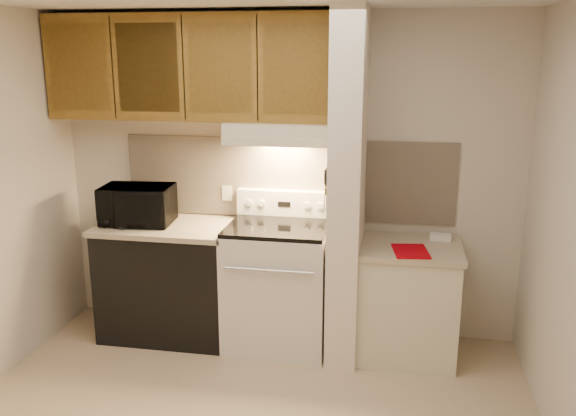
# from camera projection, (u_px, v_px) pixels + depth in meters

# --- Properties ---
(wall_back) EXTENTS (3.60, 2.50, 0.02)m
(wall_back) POSITION_uv_depth(u_px,v_px,m) (287.00, 176.00, 4.78)
(wall_back) COLOR beige
(wall_back) RESTS_ON floor
(backsplash) EXTENTS (2.60, 0.02, 0.63)m
(backsplash) POSITION_uv_depth(u_px,v_px,m) (286.00, 179.00, 4.77)
(backsplash) COLOR beige
(backsplash) RESTS_ON wall_back
(range_body) EXTENTS (0.76, 0.65, 0.92)m
(range_body) POSITION_uv_depth(u_px,v_px,m) (278.00, 287.00, 4.64)
(range_body) COLOR silver
(range_body) RESTS_ON floor
(oven_window) EXTENTS (0.50, 0.01, 0.30)m
(oven_window) POSITION_uv_depth(u_px,v_px,m) (270.00, 298.00, 4.33)
(oven_window) COLOR black
(oven_window) RESTS_ON range_body
(oven_handle) EXTENTS (0.65, 0.02, 0.02)m
(oven_handle) POSITION_uv_depth(u_px,v_px,m) (268.00, 271.00, 4.24)
(oven_handle) COLOR silver
(oven_handle) RESTS_ON range_body
(cooktop) EXTENTS (0.74, 0.64, 0.03)m
(cooktop) POSITION_uv_depth(u_px,v_px,m) (278.00, 227.00, 4.53)
(cooktop) COLOR black
(cooktop) RESTS_ON range_body
(range_backguard) EXTENTS (0.76, 0.08, 0.20)m
(range_backguard) POSITION_uv_depth(u_px,v_px,m) (285.00, 203.00, 4.77)
(range_backguard) COLOR silver
(range_backguard) RESTS_ON range_body
(range_display) EXTENTS (0.10, 0.01, 0.04)m
(range_display) POSITION_uv_depth(u_px,v_px,m) (284.00, 204.00, 4.73)
(range_display) COLOR black
(range_display) RESTS_ON range_backguard
(range_knob_left_outer) EXTENTS (0.05, 0.02, 0.05)m
(range_knob_left_outer) POSITION_uv_depth(u_px,v_px,m) (249.00, 203.00, 4.77)
(range_knob_left_outer) COLOR silver
(range_knob_left_outer) RESTS_ON range_backguard
(range_knob_left_inner) EXTENTS (0.05, 0.02, 0.05)m
(range_knob_left_inner) POSITION_uv_depth(u_px,v_px,m) (261.00, 203.00, 4.76)
(range_knob_left_inner) COLOR silver
(range_knob_left_inner) RESTS_ON range_backguard
(range_knob_right_inner) EXTENTS (0.05, 0.02, 0.05)m
(range_knob_right_inner) POSITION_uv_depth(u_px,v_px,m) (307.00, 205.00, 4.69)
(range_knob_right_inner) COLOR silver
(range_knob_right_inner) RESTS_ON range_backguard
(range_knob_right_outer) EXTENTS (0.05, 0.02, 0.05)m
(range_knob_right_outer) POSITION_uv_depth(u_px,v_px,m) (320.00, 206.00, 4.68)
(range_knob_right_outer) COLOR silver
(range_knob_right_outer) RESTS_ON range_backguard
(dishwasher_front) EXTENTS (1.00, 0.63, 0.87)m
(dishwasher_front) POSITION_uv_depth(u_px,v_px,m) (170.00, 282.00, 4.81)
(dishwasher_front) COLOR black
(dishwasher_front) RESTS_ON floor
(left_countertop) EXTENTS (1.04, 0.67, 0.04)m
(left_countertop) POSITION_uv_depth(u_px,v_px,m) (167.00, 226.00, 4.70)
(left_countertop) COLOR #B7A88C
(left_countertop) RESTS_ON dishwasher_front
(spoon_rest) EXTENTS (0.22, 0.13, 0.01)m
(spoon_rest) POSITION_uv_depth(u_px,v_px,m) (115.00, 226.00, 4.61)
(spoon_rest) COLOR black
(spoon_rest) RESTS_ON left_countertop
(teal_jar) EXTENTS (0.12, 0.12, 0.11)m
(teal_jar) POSITION_uv_depth(u_px,v_px,m) (136.00, 208.00, 4.95)
(teal_jar) COLOR #276051
(teal_jar) RESTS_ON left_countertop
(outlet) EXTENTS (0.08, 0.01, 0.12)m
(outlet) POSITION_uv_depth(u_px,v_px,m) (227.00, 193.00, 4.87)
(outlet) COLOR beige
(outlet) RESTS_ON backsplash
(microwave) EXTENTS (0.56, 0.41, 0.29)m
(microwave) POSITION_uv_depth(u_px,v_px,m) (138.00, 205.00, 4.68)
(microwave) COLOR black
(microwave) RESTS_ON left_countertop
(partition_pillar) EXTENTS (0.22, 0.70, 2.50)m
(partition_pillar) POSITION_uv_depth(u_px,v_px,m) (348.00, 189.00, 4.35)
(partition_pillar) COLOR #F0E1CE
(partition_pillar) RESTS_ON floor
(pillar_trim) EXTENTS (0.01, 0.70, 0.04)m
(pillar_trim) POSITION_uv_depth(u_px,v_px,m) (332.00, 181.00, 4.36)
(pillar_trim) COLOR brown
(pillar_trim) RESTS_ON partition_pillar
(knife_strip) EXTENTS (0.02, 0.42, 0.04)m
(knife_strip) POSITION_uv_depth(u_px,v_px,m) (330.00, 180.00, 4.31)
(knife_strip) COLOR black
(knife_strip) RESTS_ON partition_pillar
(knife_blade_a) EXTENTS (0.01, 0.03, 0.16)m
(knife_blade_a) POSITION_uv_depth(u_px,v_px,m) (325.00, 199.00, 4.18)
(knife_blade_a) COLOR silver
(knife_blade_a) RESTS_ON knife_strip
(knife_handle_a) EXTENTS (0.02, 0.02, 0.10)m
(knife_handle_a) POSITION_uv_depth(u_px,v_px,m) (326.00, 177.00, 4.15)
(knife_handle_a) COLOR black
(knife_handle_a) RESTS_ON knife_strip
(knife_blade_b) EXTENTS (0.01, 0.04, 0.18)m
(knife_blade_b) POSITION_uv_depth(u_px,v_px,m) (326.00, 198.00, 4.25)
(knife_blade_b) COLOR silver
(knife_blade_b) RESTS_ON knife_strip
(knife_handle_b) EXTENTS (0.02, 0.02, 0.10)m
(knife_handle_b) POSITION_uv_depth(u_px,v_px,m) (327.00, 175.00, 4.22)
(knife_handle_b) COLOR black
(knife_handle_b) RESTS_ON knife_strip
(knife_blade_c) EXTENTS (0.01, 0.04, 0.20)m
(knife_blade_c) POSITION_uv_depth(u_px,v_px,m) (328.00, 196.00, 4.35)
(knife_blade_c) COLOR silver
(knife_blade_c) RESTS_ON knife_strip
(knife_handle_c) EXTENTS (0.02, 0.02, 0.10)m
(knife_handle_c) POSITION_uv_depth(u_px,v_px,m) (328.00, 173.00, 4.30)
(knife_handle_c) COLOR black
(knife_handle_c) RESTS_ON knife_strip
(knife_blade_d) EXTENTS (0.01, 0.04, 0.16)m
(knife_blade_d) POSITION_uv_depth(u_px,v_px,m) (329.00, 191.00, 4.42)
(knife_blade_d) COLOR silver
(knife_blade_d) RESTS_ON knife_strip
(knife_handle_d) EXTENTS (0.02, 0.02, 0.10)m
(knife_handle_d) POSITION_uv_depth(u_px,v_px,m) (330.00, 171.00, 4.36)
(knife_handle_d) COLOR black
(knife_handle_d) RESTS_ON knife_strip
(knife_blade_e) EXTENTS (0.01, 0.04, 0.18)m
(knife_blade_e) POSITION_uv_depth(u_px,v_px,m) (331.00, 190.00, 4.49)
(knife_blade_e) COLOR silver
(knife_blade_e) RESTS_ON knife_strip
(knife_handle_e) EXTENTS (0.02, 0.02, 0.10)m
(knife_handle_e) POSITION_uv_depth(u_px,v_px,m) (331.00, 168.00, 4.46)
(knife_handle_e) COLOR black
(knife_handle_e) RESTS_ON knife_strip
(oven_mitt) EXTENTS (0.03, 0.11, 0.26)m
(oven_mitt) POSITION_uv_depth(u_px,v_px,m) (332.00, 198.00, 4.57)
(oven_mitt) COLOR slate
(oven_mitt) RESTS_ON partition_pillar
(right_cab_base) EXTENTS (0.70, 0.60, 0.81)m
(right_cab_base) POSITION_uv_depth(u_px,v_px,m) (407.00, 303.00, 4.48)
(right_cab_base) COLOR beige
(right_cab_base) RESTS_ON floor
(right_countertop) EXTENTS (0.74, 0.64, 0.04)m
(right_countertop) POSITION_uv_depth(u_px,v_px,m) (410.00, 248.00, 4.38)
(right_countertop) COLOR #B7A88C
(right_countertop) RESTS_ON right_cab_base
(red_folder) EXTENTS (0.28, 0.35, 0.01)m
(red_folder) POSITION_uv_depth(u_px,v_px,m) (411.00, 251.00, 4.23)
(red_folder) COLOR #A8000A
(red_folder) RESTS_ON right_countertop
(white_box) EXTENTS (0.16, 0.11, 0.04)m
(white_box) POSITION_uv_depth(u_px,v_px,m) (440.00, 237.00, 4.50)
(white_box) COLOR white
(white_box) RESTS_ON right_countertop
(range_hood) EXTENTS (0.78, 0.44, 0.15)m
(range_hood) POSITION_uv_depth(u_px,v_px,m) (281.00, 132.00, 4.47)
(range_hood) COLOR beige
(range_hood) RESTS_ON upper_cabinets
(hood_lip) EXTENTS (0.78, 0.04, 0.06)m
(hood_lip) POSITION_uv_depth(u_px,v_px,m) (275.00, 142.00, 4.28)
(hood_lip) COLOR beige
(hood_lip) RESTS_ON range_hood
(upper_cabinets) EXTENTS (2.18, 0.33, 0.77)m
(upper_cabinets) POSITION_uv_depth(u_px,v_px,m) (191.00, 67.00, 4.52)
(upper_cabinets) COLOR brown
(upper_cabinets) RESTS_ON wall_back
(cab_door_a) EXTENTS (0.46, 0.01, 0.63)m
(cab_door_a) POSITION_uv_depth(u_px,v_px,m) (79.00, 68.00, 4.51)
(cab_door_a) COLOR brown
(cab_door_a) RESTS_ON upper_cabinets
(cab_gap_a) EXTENTS (0.01, 0.01, 0.73)m
(cab_gap_a) POSITION_uv_depth(u_px,v_px,m) (113.00, 68.00, 4.46)
(cab_gap_a) COLOR black
(cab_gap_a) RESTS_ON upper_cabinets
(cab_door_b) EXTENTS (0.46, 0.01, 0.63)m
(cab_door_b) POSITION_uv_depth(u_px,v_px,m) (148.00, 68.00, 4.42)
(cab_door_b) COLOR brown
(cab_door_b) RESTS_ON upper_cabinets
(cab_gap_b) EXTENTS (0.01, 0.01, 0.73)m
(cab_gap_b) POSITION_uv_depth(u_px,v_px,m) (183.00, 68.00, 4.37)
(cab_gap_b) COLOR black
(cab_gap_b) RESTS_ON upper_cabinets
(cab_door_c) EXTENTS (0.46, 0.01, 0.63)m
(cab_door_c) POSITION_uv_depth(u_px,v_px,m) (220.00, 68.00, 4.32)
(cab_door_c) COLOR brown
(cab_door_c) RESTS_ON upper_cabinets
(cab_gap_c) EXTENTS (0.01, 0.01, 0.73)m
(cab_gap_c) POSITION_uv_depth(u_px,v_px,m) (257.00, 68.00, 4.27)
(cab_gap_c) COLOR black
(cab_gap_c) RESTS_ON upper_cabinets
(cab_door_d) EXTENTS (0.46, 0.01, 0.63)m
(cab_door_d) POSITION_uv_depth(u_px,v_px,m) (296.00, 69.00, 4.23)
(cab_door_d) COLOR brown
(cab_door_d) RESTS_ON upper_cabinets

